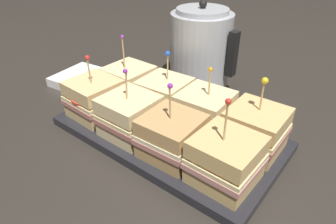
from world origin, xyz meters
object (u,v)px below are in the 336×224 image
at_px(sandwich_front_far_right, 225,160).
at_px(sandwich_back_far_left, 129,82).
at_px(sandwich_front_center_right, 172,136).
at_px(napkin_stack, 83,79).
at_px(sandwich_front_far_left, 94,98).
at_px(kettle_steel, 201,48).
at_px(sandwich_back_center_left, 165,96).
at_px(sandwich_back_center_right, 205,111).
at_px(sandwich_back_far_right, 255,130).
at_px(sandwich_front_center_left, 130,116).
at_px(serving_platter, 168,133).

height_order(sandwich_front_far_right, sandwich_back_far_left, sandwich_back_far_left).
height_order(sandwich_front_center_right, napkin_stack, sandwich_front_center_right).
distance_m(sandwich_front_far_left, kettle_steel, 0.32).
bearing_deg(sandwich_front_center_right, kettle_steel, 114.95).
bearing_deg(sandwich_back_center_left, sandwich_back_center_right, 1.15).
bearing_deg(sandwich_back_far_left, kettle_steel, 71.63).
bearing_deg(sandwich_front_center_right, sandwich_back_far_left, 153.00).
bearing_deg(sandwich_front_center_right, sandwich_back_far_right, 44.82).
distance_m(sandwich_front_center_left, sandwich_front_center_right, 0.10).
height_order(sandwich_back_center_left, kettle_steel, kettle_steel).
xyz_separation_m(serving_platter, sandwich_front_center_left, (-0.05, -0.06, 0.05)).
bearing_deg(sandwich_front_center_left, sandwich_back_center_right, 47.20).
bearing_deg(serving_platter, napkin_stack, 171.43).
distance_m(serving_platter, sandwich_front_far_left, 0.18).
relative_size(sandwich_back_center_left, sandwich_back_center_right, 1.04).
distance_m(sandwich_back_center_left, napkin_stack, 0.30).
xyz_separation_m(sandwich_back_far_left, kettle_steel, (0.07, 0.20, 0.04)).
distance_m(sandwich_back_far_right, napkin_stack, 0.51).
xyz_separation_m(sandwich_front_far_left, sandwich_front_center_left, (0.11, -0.00, -0.00)).
bearing_deg(sandwich_front_center_right, sandwich_front_center_left, -179.64).
bearing_deg(sandwich_back_center_right, sandwich_front_center_right, -89.38).
distance_m(serving_platter, sandwich_back_far_left, 0.18).
distance_m(sandwich_back_center_left, kettle_steel, 0.21).
relative_size(sandwich_front_far_right, sandwich_back_far_left, 0.99).
height_order(sandwich_front_center_left, sandwich_back_far_left, sandwich_back_far_left).
relative_size(sandwich_back_far_left, sandwich_back_center_right, 1.15).
xyz_separation_m(sandwich_front_center_left, sandwich_back_far_right, (0.21, 0.11, 0.00)).
bearing_deg(sandwich_front_far_right, sandwich_front_far_left, 179.55).
distance_m(sandwich_front_center_right, sandwich_front_far_right, 0.11).
height_order(sandwich_back_far_left, sandwich_back_center_left, sandwich_back_far_left).
xyz_separation_m(sandwich_front_center_left, sandwich_front_center_right, (0.10, 0.00, -0.00)).
bearing_deg(kettle_steel, sandwich_back_far_left, -108.37).
relative_size(sandwich_front_center_right, napkin_stack, 0.93).
distance_m(sandwich_front_far_right, sandwich_back_center_left, 0.24).
xyz_separation_m(sandwich_front_far_right, sandwich_back_far_right, (0.00, 0.11, 0.00)).
distance_m(sandwich_front_far_left, sandwich_back_far_right, 0.34).
bearing_deg(sandwich_back_center_right, kettle_steel, 125.51).
bearing_deg(sandwich_front_far_left, sandwich_back_far_left, 89.34).
bearing_deg(napkin_stack, sandwich_front_center_right, -15.09).
relative_size(sandwich_front_far_left, napkin_stack, 0.92).
distance_m(sandwich_front_far_right, sandwich_back_far_left, 0.34).
height_order(sandwich_front_far_left, sandwich_back_far_left, sandwich_back_far_left).
height_order(sandwich_back_center_right, kettle_steel, kettle_steel).
distance_m(sandwich_back_center_right, sandwich_back_far_right, 0.11).
bearing_deg(napkin_stack, sandwich_back_far_right, 0.16).
distance_m(sandwich_front_far_right, napkin_stack, 0.52).
bearing_deg(sandwich_back_center_left, sandwich_front_center_right, -46.20).
distance_m(sandwich_back_center_left, sandwich_back_center_right, 0.10).
height_order(serving_platter, sandwich_back_center_left, sandwich_back_center_left).
xyz_separation_m(sandwich_front_center_right, sandwich_back_center_right, (-0.00, 0.11, -0.00)).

